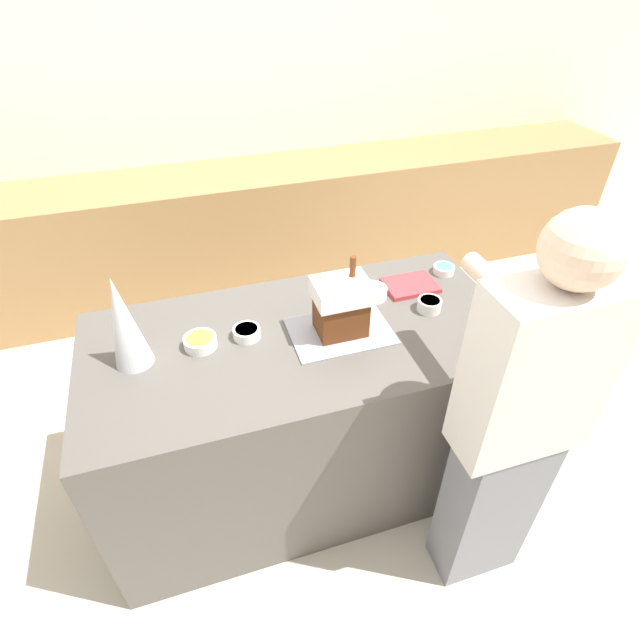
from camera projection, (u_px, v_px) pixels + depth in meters
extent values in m
plane|color=beige|center=(306.00, 471.00, 2.56)|extent=(12.00, 12.00, 0.00)
cube|color=white|center=(214.00, 98.00, 3.36)|extent=(8.00, 0.05, 2.60)
cube|color=#9E7547|center=(235.00, 233.00, 3.64)|extent=(6.00, 0.60, 0.90)
cube|color=#514C47|center=(304.00, 412.00, 2.28)|extent=(1.74, 0.84, 0.91)
cube|color=#9E9EA8|center=(340.00, 331.00, 2.01)|extent=(0.40, 0.29, 0.01)
cube|color=#5B2D14|center=(341.00, 315.00, 1.96)|extent=(0.19, 0.15, 0.16)
cube|color=white|center=(341.00, 291.00, 1.89)|extent=(0.21, 0.17, 0.08)
cylinder|color=#5B2D14|center=(353.00, 267.00, 1.87)|extent=(0.02, 0.02, 0.09)
cone|color=silver|center=(123.00, 322.00, 1.76)|extent=(0.14, 0.14, 0.38)
cylinder|color=white|center=(247.00, 333.00, 1.98)|extent=(0.11, 0.11, 0.04)
cylinder|color=brown|center=(246.00, 330.00, 1.97)|extent=(0.09, 0.09, 0.01)
cylinder|color=white|center=(444.00, 269.00, 2.35)|extent=(0.10, 0.10, 0.04)
cylinder|color=#4770DB|center=(444.00, 267.00, 2.34)|extent=(0.08, 0.08, 0.01)
cylinder|color=silver|center=(430.00, 305.00, 2.11)|extent=(0.10, 0.10, 0.05)
cylinder|color=green|center=(430.00, 302.00, 2.10)|extent=(0.08, 0.08, 0.01)
cylinder|color=white|center=(200.00, 342.00, 1.93)|extent=(0.13, 0.13, 0.04)
cylinder|color=yellow|center=(200.00, 339.00, 1.92)|extent=(0.10, 0.10, 0.01)
cylinder|color=white|center=(372.00, 293.00, 2.19)|extent=(0.13, 0.13, 0.05)
cylinder|color=red|center=(373.00, 289.00, 2.18)|extent=(0.10, 0.10, 0.01)
cube|color=#B23338|center=(410.00, 285.00, 2.26)|extent=(0.23, 0.17, 0.02)
cube|color=slate|center=(488.00, 504.00, 1.97)|extent=(0.34, 0.19, 0.81)
cube|color=silver|center=(537.00, 372.00, 1.52)|extent=(0.44, 0.20, 0.64)
sphere|color=beige|center=(582.00, 250.00, 1.26)|extent=(0.22, 0.22, 0.22)
cylinder|color=beige|center=(506.00, 295.00, 1.60)|extent=(0.07, 0.44, 0.07)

